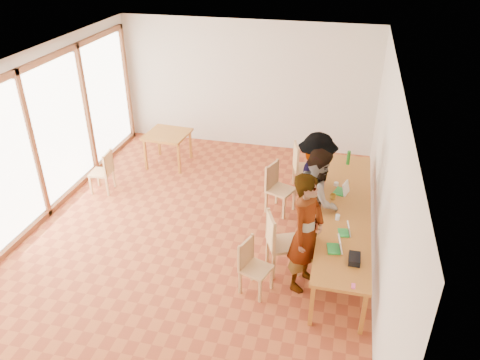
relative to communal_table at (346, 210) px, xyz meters
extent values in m
plane|color=#B0542A|center=(-2.50, -0.34, -0.70)|extent=(8.00, 8.00, 0.00)
cube|color=beige|center=(-2.50, 3.66, 0.80)|extent=(6.00, 0.10, 3.00)
cube|color=beige|center=(-2.50, -4.34, 0.80)|extent=(6.00, 0.10, 3.00)
cube|color=beige|center=(0.50, -0.34, 0.80)|extent=(0.10, 8.00, 3.00)
cube|color=white|center=(-5.46, -0.34, 0.80)|extent=(0.10, 8.00, 3.00)
cube|color=white|center=(-2.50, -0.34, 2.32)|extent=(6.00, 8.00, 0.04)
cube|color=#AF6827|center=(0.00, 0.00, 0.02)|extent=(0.80, 4.00, 0.05)
cube|color=#AF6827|center=(-0.34, -1.94, -0.35)|extent=(0.06, 0.06, 0.70)
cube|color=#AF6827|center=(-0.34, 1.94, -0.35)|extent=(0.06, 0.06, 0.70)
cube|color=#AF6827|center=(0.34, -1.94, -0.35)|extent=(0.06, 0.06, 0.70)
cube|color=#AF6827|center=(0.34, 1.94, -0.35)|extent=(0.06, 0.06, 0.70)
cube|color=#AF6827|center=(-3.98, 2.20, 0.02)|extent=(0.90, 0.90, 0.05)
cube|color=#AF6827|center=(-4.37, 1.81, -0.35)|extent=(0.05, 0.05, 0.70)
cube|color=#AF6827|center=(-4.37, 2.59, -0.35)|extent=(0.05, 0.05, 0.70)
cube|color=#AF6827|center=(-3.59, 1.81, -0.35)|extent=(0.05, 0.05, 0.70)
cube|color=#AF6827|center=(-3.59, 2.59, -0.35)|extent=(0.05, 0.05, 0.70)
cube|color=tan|center=(-1.21, -1.45, -0.29)|extent=(0.51, 0.51, 0.04)
cube|color=tan|center=(-1.38, -1.39, -0.06)|extent=(0.17, 0.39, 0.42)
cube|color=tan|center=(-0.89, -0.85, -0.21)|extent=(0.63, 0.63, 0.05)
cube|color=tan|center=(-1.09, -0.94, 0.06)|extent=(0.23, 0.46, 0.50)
cube|color=tan|center=(-1.21, 0.82, -0.24)|extent=(0.58, 0.58, 0.04)
cube|color=tan|center=(-1.40, 0.89, 0.01)|extent=(0.20, 0.43, 0.47)
cube|color=tan|center=(-0.84, 1.76, -0.22)|extent=(0.58, 0.58, 0.04)
cube|color=tan|center=(-1.05, 1.70, 0.05)|extent=(0.17, 0.46, 0.49)
cube|color=tan|center=(-4.86, 0.74, -0.28)|extent=(0.44, 0.44, 0.04)
cube|color=tan|center=(-4.68, 0.75, -0.05)|extent=(0.07, 0.41, 0.43)
imported|color=gray|center=(-0.55, -1.13, 0.25)|extent=(0.67, 0.81, 1.90)
imported|color=gray|center=(-0.47, -0.06, 0.19)|extent=(0.72, 0.90, 1.79)
imported|color=gray|center=(-0.56, 0.50, 0.20)|extent=(0.68, 1.17, 1.80)
cube|color=green|center=(-0.13, -1.17, 0.06)|extent=(0.21, 0.27, 0.03)
cube|color=white|center=(-0.05, -1.15, 0.15)|extent=(0.11, 0.24, 0.21)
cube|color=green|center=(-0.01, -0.73, 0.06)|extent=(0.18, 0.23, 0.02)
cube|color=white|center=(0.06, -0.72, 0.14)|extent=(0.09, 0.20, 0.18)
cube|color=green|center=(-0.12, 0.49, 0.06)|extent=(0.26, 0.31, 0.03)
cube|color=white|center=(-0.03, 0.47, 0.16)|extent=(0.14, 0.25, 0.22)
imported|color=#C58B23|center=(-0.23, 0.24, 0.09)|extent=(0.14, 0.14, 0.09)
cylinder|color=#207121|center=(-0.03, 1.61, 0.19)|extent=(0.07, 0.07, 0.28)
cylinder|color=silver|center=(-0.12, -0.38, 0.09)|extent=(0.07, 0.07, 0.09)
cylinder|color=white|center=(-0.20, 0.72, 0.08)|extent=(0.08, 0.08, 0.06)
cube|color=#F1519C|center=(0.16, -1.89, 0.05)|extent=(0.05, 0.10, 0.01)
cube|color=black|center=(0.16, -1.37, 0.09)|extent=(0.16, 0.26, 0.09)
camera|label=1|loc=(-0.20, -6.71, 4.21)|focal=35.00mm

